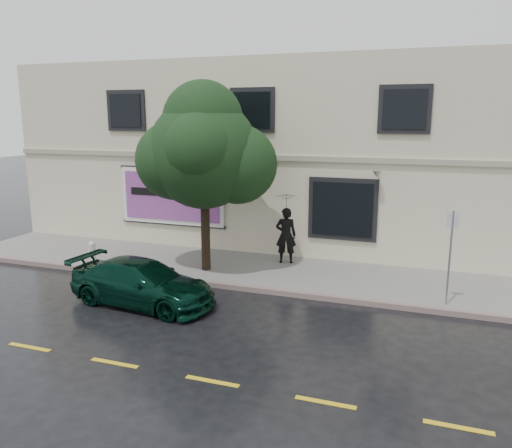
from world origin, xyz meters
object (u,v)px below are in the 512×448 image
(car, at_px, (142,283))
(street_tree, at_px, (204,154))
(pedestrian, at_px, (286,235))
(fire_hydrant, at_px, (92,253))

(car, bearing_deg, street_tree, -3.52)
(car, xyz_separation_m, pedestrian, (2.71, 4.58, 0.49))
(street_tree, bearing_deg, fire_hydrant, -167.95)
(car, relative_size, street_tree, 0.76)
(pedestrian, relative_size, fire_hydrant, 2.34)
(car, xyz_separation_m, fire_hydrant, (-3.26, 2.20, -0.06))
(street_tree, height_order, fire_hydrant, street_tree)
(street_tree, relative_size, fire_hydrant, 6.73)
(pedestrian, height_order, street_tree, street_tree)
(car, distance_m, street_tree, 4.45)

